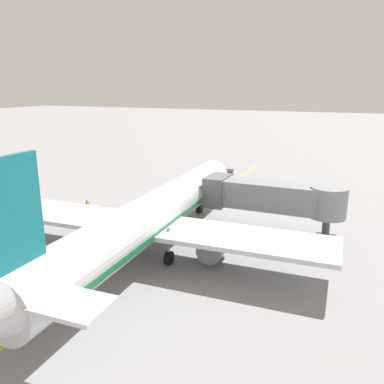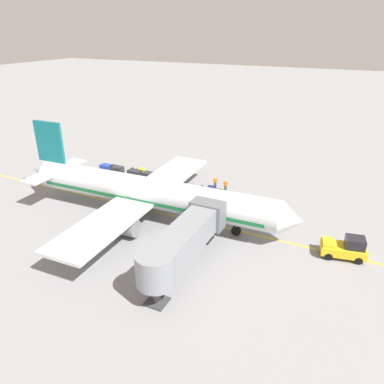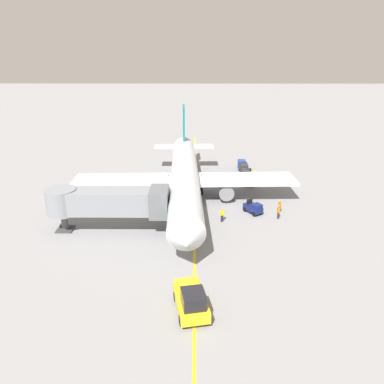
{
  "view_description": "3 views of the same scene",
  "coord_description": "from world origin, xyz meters",
  "px_view_note": "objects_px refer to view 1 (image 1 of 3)",
  "views": [
    {
      "loc": [
        16.65,
        -28.12,
        13.7
      ],
      "look_at": [
        2.71,
        4.22,
        4.14
      ],
      "focal_mm": 36.5,
      "sensor_mm": 36.0,
      "label": 1
    },
    {
      "loc": [
        35.55,
        21.63,
        21.62
      ],
      "look_at": [
        -1.47,
        3.66,
        3.08
      ],
      "focal_mm": 34.06,
      "sensor_mm": 36.0,
      "label": 2
    },
    {
      "loc": [
        -0.0,
        44.92,
        18.74
      ],
      "look_at": [
        0.31,
        4.53,
        3.26
      ],
      "focal_mm": 34.1,
      "sensor_mm": 36.0,
      "label": 3
    }
  ],
  "objects_px": {
    "jet_bridge": "(273,196)",
    "ground_crew_marshaller": "(73,211)",
    "ground_crew_wing_walker": "(88,206)",
    "ground_crew_loader": "(146,212)",
    "baggage_cart_front": "(17,248)",
    "pushback_tractor": "(226,181)",
    "parked_airliner": "(152,216)",
    "baggage_tug_lead": "(100,216)"
  },
  "relations": [
    {
      "from": "pushback_tractor",
      "to": "ground_crew_marshaller",
      "type": "relative_size",
      "value": 2.8
    },
    {
      "from": "baggage_tug_lead",
      "to": "ground_crew_loader",
      "type": "distance_m",
      "value": 4.77
    },
    {
      "from": "pushback_tractor",
      "to": "baggage_tug_lead",
      "type": "bearing_deg",
      "value": -112.07
    },
    {
      "from": "baggage_cart_front",
      "to": "parked_airliner",
      "type": "bearing_deg",
      "value": 31.14
    },
    {
      "from": "jet_bridge",
      "to": "baggage_tug_lead",
      "type": "relative_size",
      "value": 4.87
    },
    {
      "from": "parked_airliner",
      "to": "ground_crew_loader",
      "type": "bearing_deg",
      "value": 123.73
    },
    {
      "from": "jet_bridge",
      "to": "ground_crew_marshaller",
      "type": "xyz_separation_m",
      "value": [
        -20.1,
        -5.04,
        -2.5
      ]
    },
    {
      "from": "parked_airliner",
      "to": "ground_crew_marshaller",
      "type": "relative_size",
      "value": 22.07
    },
    {
      "from": "pushback_tractor",
      "to": "ground_crew_loader",
      "type": "xyz_separation_m",
      "value": [
        -3.49,
        -16.14,
        -0.15
      ]
    },
    {
      "from": "parked_airliner",
      "to": "baggage_cart_front",
      "type": "distance_m",
      "value": 11.23
    },
    {
      "from": "pushback_tractor",
      "to": "baggage_tug_lead",
      "type": "relative_size",
      "value": 1.72
    },
    {
      "from": "parked_airliner",
      "to": "ground_crew_loader",
      "type": "xyz_separation_m",
      "value": [
        -4.58,
        6.86,
        -2.23
      ]
    },
    {
      "from": "baggage_tug_lead",
      "to": "ground_crew_wing_walker",
      "type": "distance_m",
      "value": 3.18
    },
    {
      "from": "baggage_tug_lead",
      "to": "baggage_cart_front",
      "type": "bearing_deg",
      "value": -94.45
    },
    {
      "from": "parked_airliner",
      "to": "ground_crew_marshaller",
      "type": "xyz_separation_m",
      "value": [
        -11.94,
        4.1,
        -2.23
      ]
    },
    {
      "from": "ground_crew_loader",
      "to": "ground_crew_marshaller",
      "type": "distance_m",
      "value": 7.86
    },
    {
      "from": "ground_crew_loader",
      "to": "ground_crew_wing_walker",
      "type": "bearing_deg",
      "value": -172.27
    },
    {
      "from": "baggage_cart_front",
      "to": "ground_crew_loader",
      "type": "xyz_separation_m",
      "value": [
        4.84,
        12.55,
        0.0
      ]
    },
    {
      "from": "jet_bridge",
      "to": "ground_crew_loader",
      "type": "distance_m",
      "value": 13.18
    },
    {
      "from": "parked_airliner",
      "to": "baggage_tug_lead",
      "type": "xyz_separation_m",
      "value": [
        -8.64,
        4.37,
        -2.47
      ]
    },
    {
      "from": "jet_bridge",
      "to": "baggage_tug_lead",
      "type": "xyz_separation_m",
      "value": [
        -16.8,
        -4.77,
        -2.74
      ]
    },
    {
      "from": "ground_crew_wing_walker",
      "to": "ground_crew_loader",
      "type": "xyz_separation_m",
      "value": [
        6.83,
        0.93,
        0.0
      ]
    },
    {
      "from": "ground_crew_wing_walker",
      "to": "jet_bridge",
      "type": "bearing_deg",
      "value": 9.31
    },
    {
      "from": "ground_crew_marshaller",
      "to": "parked_airliner",
      "type": "bearing_deg",
      "value": -18.94
    },
    {
      "from": "parked_airliner",
      "to": "ground_crew_wing_walker",
      "type": "xyz_separation_m",
      "value": [
        -11.4,
        5.93,
        -2.23
      ]
    },
    {
      "from": "jet_bridge",
      "to": "ground_crew_wing_walker",
      "type": "xyz_separation_m",
      "value": [
        -19.56,
        -3.21,
        -2.5
      ]
    },
    {
      "from": "ground_crew_wing_walker",
      "to": "ground_crew_loader",
      "type": "relative_size",
      "value": 1.0
    },
    {
      "from": "parked_airliner",
      "to": "baggage_cart_front",
      "type": "height_order",
      "value": "parked_airliner"
    },
    {
      "from": "baggage_cart_front",
      "to": "ground_crew_wing_walker",
      "type": "relative_size",
      "value": 1.72
    },
    {
      "from": "parked_airliner",
      "to": "ground_crew_marshaller",
      "type": "height_order",
      "value": "parked_airliner"
    },
    {
      "from": "ground_crew_wing_walker",
      "to": "ground_crew_marshaller",
      "type": "relative_size",
      "value": 1.0
    },
    {
      "from": "parked_airliner",
      "to": "ground_crew_wing_walker",
      "type": "relative_size",
      "value": 22.07
    },
    {
      "from": "ground_crew_wing_walker",
      "to": "ground_crew_marshaller",
      "type": "bearing_deg",
      "value": -106.37
    },
    {
      "from": "parked_airliner",
      "to": "baggage_tug_lead",
      "type": "bearing_deg",
      "value": 153.19
    },
    {
      "from": "pushback_tractor",
      "to": "ground_crew_marshaller",
      "type": "xyz_separation_m",
      "value": [
        -10.85,
        -18.9,
        -0.15
      ]
    },
    {
      "from": "baggage_cart_front",
      "to": "ground_crew_marshaller",
      "type": "relative_size",
      "value": 1.72
    },
    {
      "from": "parked_airliner",
      "to": "pushback_tractor",
      "type": "distance_m",
      "value": 23.11
    },
    {
      "from": "ground_crew_loader",
      "to": "ground_crew_marshaller",
      "type": "xyz_separation_m",
      "value": [
        -7.36,
        -2.76,
        0.0
      ]
    },
    {
      "from": "pushback_tractor",
      "to": "ground_crew_marshaller",
      "type": "height_order",
      "value": "pushback_tractor"
    },
    {
      "from": "jet_bridge",
      "to": "pushback_tractor",
      "type": "height_order",
      "value": "jet_bridge"
    },
    {
      "from": "baggage_cart_front",
      "to": "ground_crew_wing_walker",
      "type": "bearing_deg",
      "value": 99.67
    },
    {
      "from": "jet_bridge",
      "to": "ground_crew_marshaller",
      "type": "distance_m",
      "value": 20.87
    }
  ]
}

